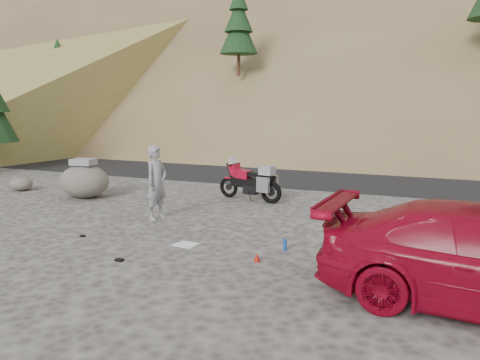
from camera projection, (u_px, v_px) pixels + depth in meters
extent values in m
plane|color=#403D3B|center=(166.00, 224.00, 10.98)|extent=(140.00, 140.00, 0.00)
cube|color=black|center=(282.00, 172.00, 19.18)|extent=(120.00, 7.00, 0.05)
cube|color=brown|center=(389.00, 35.00, 36.23)|extent=(110.00, 51.90, 46.72)
cube|color=brown|center=(390.00, 31.00, 36.18)|extent=(110.00, 43.28, 36.46)
cube|color=brown|center=(408.00, 3.00, 53.46)|extent=(120.00, 40.00, 30.00)
cylinder|color=#352013|center=(239.00, 62.00, 24.44)|extent=(0.17, 0.17, 1.40)
cone|color=black|center=(239.00, 32.00, 24.18)|extent=(2.00, 2.00, 2.25)
cone|color=black|center=(239.00, 14.00, 24.04)|extent=(1.50, 1.50, 1.76)
cylinder|color=#352013|center=(60.00, 91.00, 31.77)|extent=(0.15, 0.15, 1.26)
cone|color=black|center=(59.00, 70.00, 31.54)|extent=(1.80, 1.80, 2.03)
cone|color=black|center=(58.00, 59.00, 31.42)|extent=(1.35, 1.35, 1.58)
cone|color=black|center=(58.00, 47.00, 31.29)|extent=(0.90, 0.90, 1.13)
torus|color=black|center=(229.00, 187.00, 14.05)|extent=(0.64, 0.23, 0.63)
cylinder|color=black|center=(229.00, 187.00, 14.05)|extent=(0.20, 0.09, 0.19)
torus|color=black|center=(271.00, 192.00, 13.25)|extent=(0.68, 0.26, 0.66)
cylinder|color=black|center=(271.00, 192.00, 13.25)|extent=(0.22, 0.11, 0.21)
cylinder|color=black|center=(231.00, 176.00, 13.95)|extent=(0.36, 0.12, 0.77)
cylinder|color=black|center=(234.00, 164.00, 13.82)|extent=(0.16, 0.59, 0.04)
cube|color=black|center=(249.00, 183.00, 13.63)|extent=(1.16, 0.44, 0.28)
cube|color=black|center=(251.00, 189.00, 13.61)|extent=(0.47, 0.36, 0.27)
cube|color=maroon|center=(242.00, 174.00, 13.71)|extent=(0.54, 0.38, 0.29)
cube|color=maroon|center=(235.00, 169.00, 13.83)|extent=(0.34, 0.37, 0.34)
cube|color=silver|center=(233.00, 161.00, 13.83)|extent=(0.16, 0.30, 0.24)
cube|color=black|center=(256.00, 175.00, 13.46)|extent=(0.55, 0.31, 0.11)
cube|color=black|center=(266.00, 177.00, 13.27)|extent=(0.36, 0.23, 0.09)
cube|color=silver|center=(263.00, 185.00, 13.07)|extent=(0.39, 0.19, 0.43)
cube|color=silver|center=(272.00, 182.00, 13.48)|extent=(0.39, 0.19, 0.43)
cube|color=gray|center=(267.00, 170.00, 13.22)|extent=(0.45, 0.39, 0.25)
cube|color=maroon|center=(229.00, 178.00, 14.01)|extent=(0.30, 0.17, 0.04)
cylinder|color=black|center=(250.00, 196.00, 13.47)|extent=(0.06, 0.20, 0.35)
cylinder|color=silver|center=(263.00, 190.00, 13.23)|extent=(0.44, 0.17, 0.12)
imported|color=gray|center=(158.00, 219.00, 11.51)|extent=(0.53, 0.72, 1.81)
ellipsoid|color=#565149|center=(84.00, 181.00, 14.00)|extent=(1.58, 1.37, 0.99)
cube|color=gray|center=(83.00, 162.00, 13.90)|extent=(0.72, 0.60, 0.18)
ellipsoid|color=#565149|center=(21.00, 184.00, 15.16)|extent=(0.83, 0.77, 0.44)
cube|color=white|center=(186.00, 245.00, 9.41)|extent=(0.44, 0.40, 0.01)
cylinder|color=#194798|center=(285.00, 245.00, 9.05)|extent=(0.09, 0.09, 0.23)
cone|color=#AA160B|center=(257.00, 257.00, 8.41)|extent=(0.17, 0.17, 0.16)
cube|color=black|center=(119.00, 260.00, 8.45)|extent=(0.15, 0.11, 0.04)
cube|color=black|center=(83.00, 236.00, 9.97)|extent=(0.11, 0.09, 0.03)
cube|color=#88ADD2|center=(180.00, 245.00, 9.40)|extent=(0.32, 0.24, 0.01)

